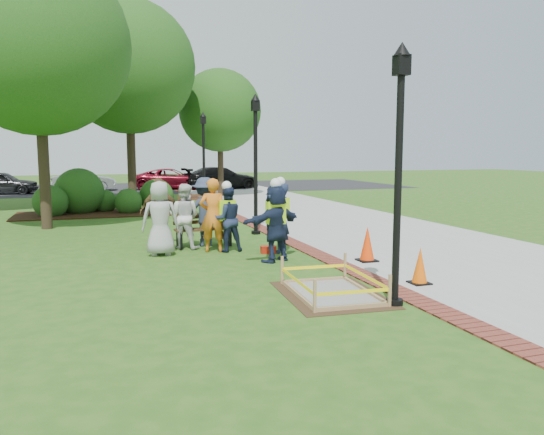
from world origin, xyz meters
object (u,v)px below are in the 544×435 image
object	(u,v)px
cone_front	(420,267)
lamp_near	(399,156)
bench_near	(204,237)
hivis_worker_b	(280,215)
hivis_worker_c	(227,217)
wet_concrete_pad	(332,282)
hivis_worker_a	(276,221)

from	to	relation	value
cone_front	lamp_near	bearing A→B (deg)	-138.81
bench_near	cone_front	world-z (taller)	bench_near
lamp_near	hivis_worker_b	distance (m)	5.18
hivis_worker_b	hivis_worker_c	distance (m)	1.36
hivis_worker_c	bench_near	bearing A→B (deg)	115.36
bench_near	hivis_worker_c	xyz separation A→B (m)	(0.42, -0.90, 0.63)
hivis_worker_b	cone_front	bearing A→B (deg)	-69.46
hivis_worker_c	lamp_near	bearing A→B (deg)	-74.59
hivis_worker_b	hivis_worker_c	size ratio (longest dim) A/B	1.06
wet_concrete_pad	cone_front	bearing A→B (deg)	3.76
hivis_worker_b	lamp_near	bearing A→B (deg)	-86.69
lamp_near	hivis_worker_b	size ratio (longest dim) A/B	2.23
cone_front	hivis_worker_b	distance (m)	4.22
lamp_near	hivis_worker_c	size ratio (longest dim) A/B	2.36
hivis_worker_c	hivis_worker_a	bearing A→B (deg)	-63.49
hivis_worker_a	hivis_worker_b	bearing A→B (deg)	64.99
bench_near	hivis_worker_a	distance (m)	2.81
wet_concrete_pad	lamp_near	size ratio (longest dim) A/B	0.57
lamp_near	hivis_worker_a	bearing A→B (deg)	100.65
wet_concrete_pad	hivis_worker_b	xyz separation A→B (m)	(0.45, 4.03, 0.71)
wet_concrete_pad	hivis_worker_b	distance (m)	4.12
bench_near	hivis_worker_c	world-z (taller)	hivis_worker_c
bench_near	lamp_near	bearing A→B (deg)	-73.13
bench_near	hivis_worker_a	bearing A→B (deg)	-63.91
cone_front	lamp_near	world-z (taller)	lamp_near
hivis_worker_a	hivis_worker_c	xyz separation A→B (m)	(-0.77, 1.55, -0.06)
bench_near	hivis_worker_a	world-z (taller)	hivis_worker_a
cone_front	hivis_worker_a	bearing A→B (deg)	123.32
cone_front	hivis_worker_a	size ratio (longest dim) A/B	0.38
cone_front	lamp_near	size ratio (longest dim) A/B	0.17
hivis_worker_a	bench_near	bearing A→B (deg)	116.09
bench_near	lamp_near	distance (m)	7.05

